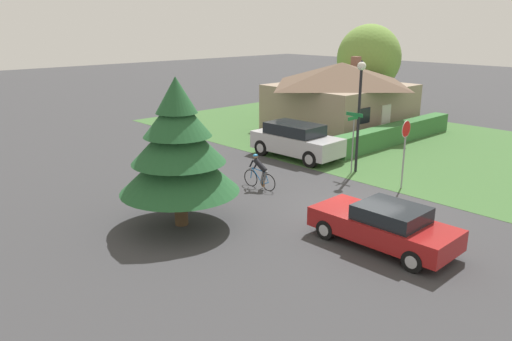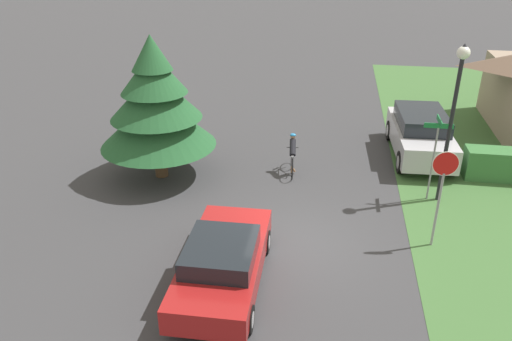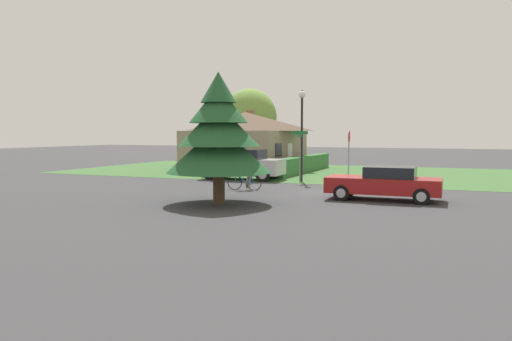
# 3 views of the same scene
# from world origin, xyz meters

# --- Properties ---
(ground_plane) EXTENTS (140.00, 140.00, 0.00)m
(ground_plane) POSITION_xyz_m (0.00, 0.00, 0.00)
(ground_plane) COLOR #38383A
(grass_verge_right) EXTENTS (16.00, 36.00, 0.01)m
(grass_verge_right) POSITION_xyz_m (11.27, 4.00, 0.01)
(grass_verge_right) COLOR #3D6633
(grass_verge_right) RESTS_ON ground
(cottage_house) EXTENTS (8.72, 7.76, 4.54)m
(cottage_house) POSITION_xyz_m (11.92, 10.15, 2.23)
(cottage_house) COLOR gray
(cottage_house) RESTS_ON ground
(hedge_row) EXTENTS (10.73, 0.90, 1.11)m
(hedge_row) POSITION_xyz_m (11.03, 5.34, 0.56)
(hedge_row) COLOR #387038
(hedge_row) RESTS_ON ground
(sedan_left_lane) EXTENTS (2.01, 4.58, 1.39)m
(sedan_left_lane) POSITION_xyz_m (-1.60, -2.12, 0.70)
(sedan_left_lane) COLOR maroon
(sedan_left_lane) RESTS_ON ground
(cyclist) EXTENTS (0.44, 1.73, 1.48)m
(cyclist) POSITION_xyz_m (-0.51, 4.66, 0.70)
(cyclist) COLOR black
(cyclist) RESTS_ON ground
(parked_suv_right) EXTENTS (2.21, 4.88, 1.79)m
(parked_suv_right) POSITION_xyz_m (4.28, 7.00, 0.91)
(parked_suv_right) COLOR #B7B7BC
(parked_suv_right) RESTS_ON ground
(stop_sign) EXTENTS (0.70, 0.07, 2.91)m
(stop_sign) POSITION_xyz_m (3.87, 0.57, 2.05)
(stop_sign) COLOR gray
(stop_sign) RESTS_ON ground
(street_lamp) EXTENTS (0.39, 0.39, 5.16)m
(street_lamp) POSITION_xyz_m (4.48, 3.37, 3.56)
(street_lamp) COLOR black
(street_lamp) RESTS_ON ground
(street_name_sign) EXTENTS (0.90, 0.90, 2.84)m
(street_name_sign) POSITION_xyz_m (4.14, 3.36, 1.96)
(street_name_sign) COLOR gray
(street_name_sign) RESTS_ON ground
(conifer_tall_near) EXTENTS (4.06, 4.06, 5.09)m
(conifer_tall_near) POSITION_xyz_m (-5.20, 3.66, 2.72)
(conifer_tall_near) COLOR #4C3823
(conifer_tall_near) RESTS_ON ground
(deciduous_tree_right) EXTENTS (4.83, 4.83, 6.67)m
(deciduous_tree_right) POSITION_xyz_m (18.54, 12.70, 4.12)
(deciduous_tree_right) COLOR #4C3823
(deciduous_tree_right) RESTS_ON ground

